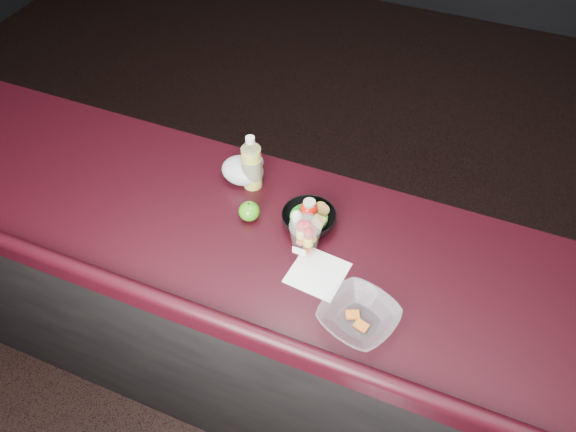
# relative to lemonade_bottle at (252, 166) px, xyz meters

# --- Properties ---
(room_shell) EXTENTS (8.00, 8.00, 8.00)m
(room_shell) POSITION_rel_lemonade_bottle_xyz_m (0.20, -0.49, 0.72)
(room_shell) COLOR black
(room_shell) RESTS_ON ground
(counter) EXTENTS (4.06, 0.71, 1.02)m
(counter) POSITION_rel_lemonade_bottle_xyz_m (0.20, -0.19, -0.60)
(counter) COLOR black
(counter) RESTS_ON ground
(lemonade_bottle) EXTENTS (0.07, 0.07, 0.21)m
(lemonade_bottle) POSITION_rel_lemonade_bottle_xyz_m (0.00, 0.00, 0.00)
(lemonade_bottle) COLOR gold
(lemonade_bottle) RESTS_ON counter
(fruit_cup) EXTENTS (0.10, 0.10, 0.14)m
(fruit_cup) POSITION_rel_lemonade_bottle_xyz_m (0.27, -0.20, -0.02)
(fruit_cup) COLOR white
(fruit_cup) RESTS_ON counter
(green_apple) EXTENTS (0.07, 0.07, 0.07)m
(green_apple) POSITION_rel_lemonade_bottle_xyz_m (0.06, -0.15, -0.06)
(green_apple) COLOR #21760D
(green_apple) RESTS_ON counter
(plastic_bag) EXTENTS (0.15, 0.12, 0.11)m
(plastic_bag) POSITION_rel_lemonade_bottle_xyz_m (-0.04, 0.01, -0.04)
(plastic_bag) COLOR silver
(plastic_bag) RESTS_ON counter
(snack_bowl) EXTENTS (0.22, 0.22, 0.10)m
(snack_bowl) POSITION_rel_lemonade_bottle_xyz_m (0.25, -0.10, -0.06)
(snack_bowl) COLOR black
(snack_bowl) RESTS_ON counter
(takeout_bowl) EXTENTS (0.27, 0.27, 0.05)m
(takeout_bowl) POSITION_rel_lemonade_bottle_xyz_m (0.51, -0.39, -0.06)
(takeout_bowl) COLOR silver
(takeout_bowl) RESTS_ON counter
(paper_napkin) EXTENTS (0.17, 0.17, 0.00)m
(paper_napkin) POSITION_rel_lemonade_bottle_xyz_m (0.34, -0.27, -0.09)
(paper_napkin) COLOR white
(paper_napkin) RESTS_ON counter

